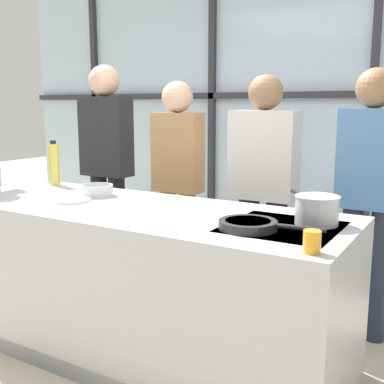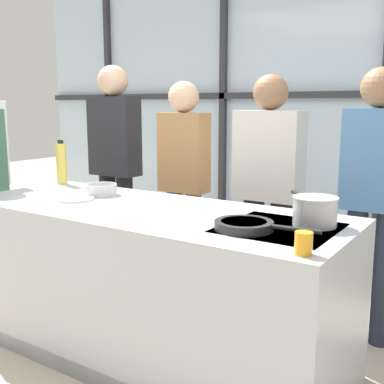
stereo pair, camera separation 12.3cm
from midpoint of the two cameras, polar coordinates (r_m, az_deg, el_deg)
name	(u,v)px [view 2 (the right image)]	position (r m, az deg, el deg)	size (l,w,h in m)	color
ground_plane	(149,353)	(3.01, -3.89, -18.53)	(18.00, 18.00, 0.00)	#BCB29E
back_window_wall	(298,110)	(4.63, 13.15, 9.45)	(6.40, 0.10, 2.80)	silver
demo_island	(148,283)	(2.82, -3.99, -10.71)	(2.28, 0.87, 0.88)	#B7BABF
spectator_far_left	(115,158)	(3.99, -8.24, 3.95)	(0.42, 0.25, 1.76)	black
spectator_center_left	(184,174)	(3.59, 0.01, 2.16)	(0.37, 0.23, 1.62)	#47382D
spectator_center_right	(268,184)	(3.27, 10.07, 0.96)	(0.45, 0.23, 1.65)	black
spectator_far_right	(375,188)	(3.06, 21.91, 0.48)	(0.38, 0.23, 1.67)	#232838
frying_pan	(245,225)	(2.24, 7.90, -3.91)	(0.49, 0.27, 0.04)	#232326
saucepan	(315,210)	(2.38, 15.80, -2.12)	(0.31, 0.33, 0.14)	silver
white_plate	(75,199)	(2.99, -12.60, -0.79)	(0.23, 0.23, 0.01)	white
mixing_bowl	(101,189)	(3.12, -9.68, 0.34)	(0.21, 0.21, 0.07)	silver
oil_bottle	(61,163)	(3.61, -14.28, 3.32)	(0.07, 0.07, 0.32)	#E0CC4C
juice_glass_near	(304,243)	(1.92, 14.88, -5.90)	(0.07, 0.07, 0.09)	orange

